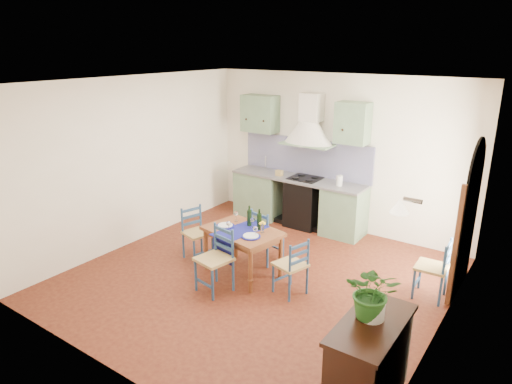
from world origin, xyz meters
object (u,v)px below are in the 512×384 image
chair_near (216,259)px  potted_plant (373,292)px  dining_table (242,235)px  sideboard (368,363)px

chair_near → potted_plant: (2.50, -0.82, 0.72)m
dining_table → potted_plant: (2.48, -1.42, 0.57)m
chair_near → potted_plant: bearing=-18.2°
dining_table → sideboard: 2.92m
dining_table → potted_plant: bearing=-29.7°
dining_table → sideboard: bearing=-30.4°
potted_plant → dining_table: bearing=150.3°
dining_table → potted_plant: 2.92m
dining_table → potted_plant: potted_plant is taller
sideboard → potted_plant: bearing=119.6°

